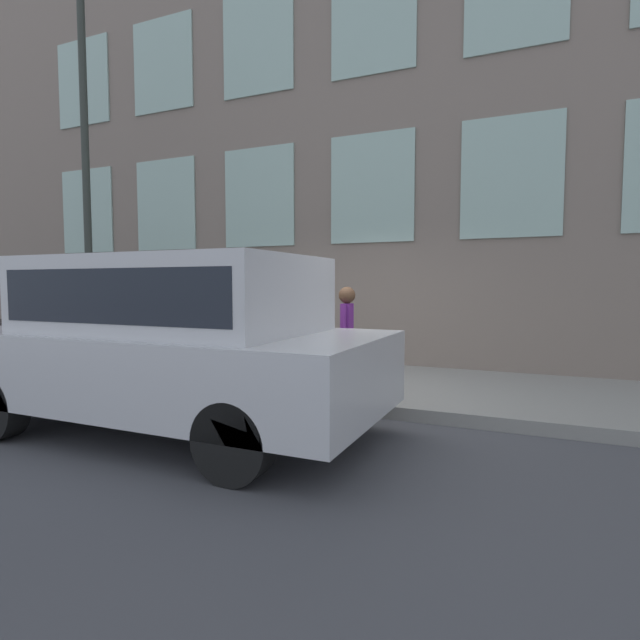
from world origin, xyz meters
The scene contains 7 objects.
ground_plane centered at (0.00, 0.00, 0.00)m, with size 80.00×80.00×0.00m, color #47474C.
sidewalk centered at (1.45, 0.00, 0.07)m, with size 2.89×60.00×0.15m.
building_facade centered at (3.04, 0.00, 5.98)m, with size 0.33×40.00×11.98m.
fire_hydrant centered at (0.51, 0.30, 0.50)m, with size 0.31×0.43×0.69m.
person centered at (0.58, -0.42, 0.95)m, with size 0.32×0.21×1.34m.
parked_truck_silver_near centered at (-1.33, 0.75, 1.01)m, with size 2.01×4.41×1.79m.
street_lamp centered at (0.61, 4.08, 4.18)m, with size 0.36×0.36×6.62m.
Camera 1 is at (-5.35, -2.66, 1.51)m, focal length 28.00 mm.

